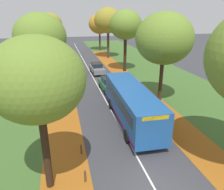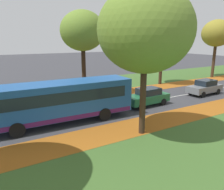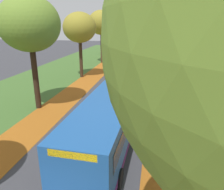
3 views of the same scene
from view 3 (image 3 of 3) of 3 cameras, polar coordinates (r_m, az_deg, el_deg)
grass_verge_left at (r=27.39m, az=-16.90°, el=3.04°), size 12.00×90.00×0.01m
leaf_litter_left at (r=20.28m, az=-13.15°, el=-1.98°), size 2.80×60.00×0.00m
grass_verge_right at (r=24.91m, az=23.91°, el=0.72°), size 12.00×90.00×0.01m
leaf_litter_right at (r=18.62m, az=13.74°, el=-3.92°), size 2.80×60.00×0.00m
road_centre_line at (r=24.51m, az=2.50°, el=2.06°), size 0.12×80.00×0.01m
tree_left_near at (r=18.43m, az=-20.76°, el=16.83°), size 4.68×4.68×8.92m
tree_left_mid at (r=28.55m, az=-8.47°, el=16.95°), size 4.13×4.13×8.16m
tree_left_far at (r=39.10m, az=-2.76°, el=18.32°), size 4.53×4.53×8.89m
tree_left_distant at (r=49.95m, az=0.57°, el=16.79°), size 4.94×4.94×7.64m
tree_right_near at (r=14.97m, az=20.16°, el=15.56°), size 5.66×5.66×9.02m
tree_right_mid at (r=27.78m, az=16.26°, el=18.14°), size 4.88×4.88×9.33m
tree_right_far at (r=39.10m, az=14.65°, el=18.61°), size 5.49×5.49×9.88m
tree_right_distant at (r=49.20m, az=14.08°, el=17.25°), size 5.24×5.24×8.65m
bus at (r=12.37m, az=-0.81°, el=-6.59°), size 2.87×10.46×2.98m
car_green_lead at (r=20.18m, az=3.50°, el=0.80°), size 1.89×4.25×1.62m
car_grey_following at (r=27.99m, az=5.72°, el=5.79°), size 1.89×4.25×1.62m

